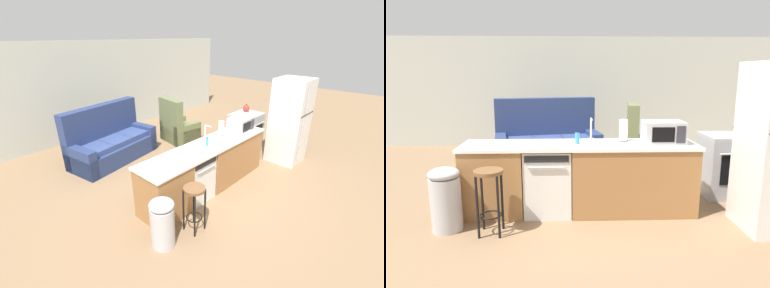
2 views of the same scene
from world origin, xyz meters
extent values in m
plane|color=#896B4C|center=(0.00, 0.00, 0.00)|extent=(24.00, 24.00, 0.00)
cube|color=beige|center=(0.30, 4.20, 1.30)|extent=(10.00, 0.06, 2.60)
cube|color=#9E6B3D|center=(-0.93, 0.00, 0.43)|extent=(0.75, 0.62, 0.86)
cube|color=#9E6B3D|center=(0.83, 0.00, 0.43)|extent=(1.55, 0.62, 0.86)
cube|color=white|center=(0.15, 0.00, 0.88)|extent=(2.94, 0.66, 0.04)
cube|color=#3F2A18|center=(0.15, 0.00, 0.04)|extent=(2.86, 0.56, 0.08)
cube|color=silver|center=(-0.25, 0.00, 0.42)|extent=(0.58, 0.58, 0.84)
cube|color=black|center=(-0.25, -0.30, 0.78)|extent=(0.52, 0.01, 0.08)
cylinder|color=#B2B2B7|center=(-0.25, -0.31, 0.68)|extent=(0.44, 0.02, 0.02)
cube|color=#A8AAB2|center=(2.35, 0.55, 0.42)|extent=(0.76, 0.64, 0.85)
cube|color=black|center=(2.35, 0.22, 0.47)|extent=(0.53, 0.01, 0.43)
cylinder|color=silver|center=(2.35, 0.20, 0.70)|extent=(0.61, 0.03, 0.03)
cube|color=#B7B7BC|center=(2.35, 0.55, 0.88)|extent=(0.76, 0.64, 0.05)
torus|color=black|center=(2.18, 0.42, 0.89)|extent=(0.16, 0.16, 0.01)
torus|color=black|center=(2.52, 0.42, 0.89)|extent=(0.16, 0.16, 0.01)
torus|color=black|center=(2.18, 0.68, 0.89)|extent=(0.16, 0.16, 0.01)
torus|color=black|center=(2.52, 0.68, 0.89)|extent=(0.16, 0.16, 0.01)
cube|color=#B7B7BC|center=(1.20, 0.00, 1.04)|extent=(0.50, 0.36, 0.28)
cube|color=black|center=(1.15, -0.18, 1.04)|extent=(0.27, 0.01, 0.18)
cube|color=#2D2D33|center=(1.37, -0.18, 1.04)|extent=(0.11, 0.01, 0.21)
cylinder|color=silver|center=(0.31, 0.21, 0.92)|extent=(0.07, 0.07, 0.03)
cylinder|color=silver|center=(0.31, 0.21, 1.06)|extent=(0.02, 0.02, 0.26)
cylinder|color=silver|center=(0.31, 0.14, 1.19)|extent=(0.02, 0.14, 0.02)
cylinder|color=#4C4C51|center=(0.72, 0.14, 0.91)|extent=(0.14, 0.14, 0.01)
cylinder|color=white|center=(0.72, 0.14, 1.05)|extent=(0.11, 0.11, 0.27)
cylinder|color=#338CCC|center=(0.12, 0.00, 0.97)|extent=(0.06, 0.06, 0.14)
cylinder|color=black|center=(0.12, 0.00, 1.06)|extent=(0.02, 0.02, 0.04)
sphere|color=red|center=(2.52, 0.68, 0.99)|extent=(0.17, 0.17, 0.17)
sphere|color=black|center=(2.52, 0.68, 1.08)|extent=(0.03, 0.03, 0.03)
cone|color=red|center=(2.60, 0.68, 1.00)|extent=(0.08, 0.04, 0.06)
cylinder|color=brown|center=(-0.87, -0.59, 0.72)|extent=(0.32, 0.32, 0.04)
cylinder|color=black|center=(-0.98, -0.70, 0.35)|extent=(0.03, 0.03, 0.70)
cylinder|color=black|center=(-0.75, -0.70, 0.35)|extent=(0.03, 0.03, 0.70)
cylinder|color=black|center=(-0.98, -0.48, 0.35)|extent=(0.03, 0.03, 0.70)
cylinder|color=black|center=(-0.75, -0.48, 0.35)|extent=(0.03, 0.03, 0.70)
torus|color=black|center=(-0.87, -0.59, 0.22)|extent=(0.25, 0.25, 0.02)
cylinder|color=#B7B7BC|center=(-1.39, -0.48, 0.31)|extent=(0.34, 0.34, 0.62)
ellipsoid|color=#B7B7BC|center=(-1.39, -0.48, 0.67)|extent=(0.35, 0.35, 0.14)
cube|color=navy|center=(-0.37, 2.40, 0.21)|extent=(2.13, 1.24, 0.42)
cube|color=navy|center=(-0.43, 2.72, 0.64)|extent=(2.01, 0.59, 1.27)
cube|color=navy|center=(-1.26, 2.24, 0.31)|extent=(0.36, 0.92, 0.62)
cube|color=navy|center=(0.51, 2.55, 0.31)|extent=(0.36, 0.92, 0.62)
cube|color=#35477D|center=(-0.91, 2.25, 0.48)|extent=(0.66, 0.72, 0.12)
cube|color=#35477D|center=(-0.36, 2.35, 0.48)|extent=(0.66, 0.72, 0.12)
cube|color=#35477D|center=(0.18, 2.44, 0.48)|extent=(0.66, 0.72, 0.12)
cube|color=#667047|center=(1.54, 2.13, 0.20)|extent=(0.93, 0.97, 0.40)
cube|color=#667047|center=(1.25, 2.17, 0.60)|extent=(0.33, 0.87, 1.20)
cube|color=#667047|center=(1.49, 1.79, 0.28)|extent=(0.82, 0.29, 0.55)
cube|color=#667047|center=(1.60, 2.47, 0.28)|extent=(0.82, 0.29, 0.55)
camera|label=1|loc=(-3.16, -2.67, 2.74)|focal=24.00mm
camera|label=2|loc=(-0.02, -4.18, 1.78)|focal=32.00mm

